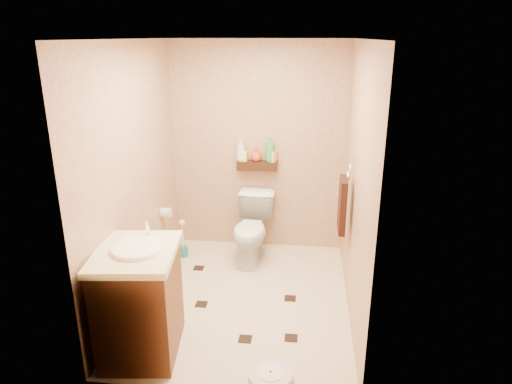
# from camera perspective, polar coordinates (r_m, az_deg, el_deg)

# --- Properties ---
(ground) EXTENTS (2.50, 2.50, 0.00)m
(ground) POSITION_cam_1_polar(r_m,az_deg,el_deg) (4.56, -1.57, -13.16)
(ground) COLOR beige
(ground) RESTS_ON ground
(wall_back) EXTENTS (2.00, 0.04, 2.40)m
(wall_back) POSITION_cam_1_polar(r_m,az_deg,el_deg) (5.25, 0.26, 5.46)
(wall_back) COLOR tan
(wall_back) RESTS_ON ground
(wall_front) EXTENTS (2.00, 0.04, 2.40)m
(wall_front) POSITION_cam_1_polar(r_m,az_deg,el_deg) (2.91, -5.30, -6.08)
(wall_front) COLOR tan
(wall_front) RESTS_ON ground
(wall_left) EXTENTS (0.04, 2.50, 2.40)m
(wall_left) POSITION_cam_1_polar(r_m,az_deg,el_deg) (4.31, -15.00, 1.78)
(wall_left) COLOR tan
(wall_left) RESTS_ON ground
(wall_right) EXTENTS (0.04, 2.50, 2.40)m
(wall_right) POSITION_cam_1_polar(r_m,az_deg,el_deg) (4.04, 12.47, 0.83)
(wall_right) COLOR tan
(wall_right) RESTS_ON ground
(ceiling) EXTENTS (2.00, 2.50, 0.02)m
(ceiling) POSITION_cam_1_polar(r_m,az_deg,el_deg) (3.86, -1.90, 18.57)
(ceiling) COLOR silver
(ceiling) RESTS_ON wall_back
(wall_shelf) EXTENTS (0.46, 0.14, 0.10)m
(wall_shelf) POSITION_cam_1_polar(r_m,az_deg,el_deg) (5.22, 0.16, 3.33)
(wall_shelf) COLOR #311B0D
(wall_shelf) RESTS_ON wall_back
(floor_accents) EXTENTS (1.18, 1.33, 0.01)m
(floor_accents) POSITION_cam_1_polar(r_m,az_deg,el_deg) (4.54, -1.54, -13.29)
(floor_accents) COLOR black
(floor_accents) RESTS_ON ground
(toilet) EXTENTS (0.46, 0.75, 0.74)m
(toilet) POSITION_cam_1_polar(r_m,az_deg,el_deg) (5.12, -0.52, -4.70)
(toilet) COLOR white
(toilet) RESTS_ON ground
(vanity) EXTENTS (0.69, 0.80, 1.03)m
(vanity) POSITION_cam_1_polar(r_m,az_deg,el_deg) (3.79, -14.32, -12.92)
(vanity) COLOR brown
(vanity) RESTS_ON ground
(bathroom_scale) EXTENTS (0.35, 0.35, 0.07)m
(bathroom_scale) POSITION_cam_1_polar(r_m,az_deg,el_deg) (3.65, 1.81, -21.97)
(bathroom_scale) COLOR silver
(bathroom_scale) RESTS_ON ground
(toilet_brush) EXTENTS (0.11, 0.11, 0.46)m
(toilet_brush) POSITION_cam_1_polar(r_m,az_deg,el_deg) (5.35, -9.11, -6.36)
(toilet_brush) COLOR #1C706F
(toilet_brush) RESTS_ON ground
(towel_ring) EXTENTS (0.12, 0.30, 0.76)m
(towel_ring) POSITION_cam_1_polar(r_m,az_deg,el_deg) (4.35, 10.80, -1.30)
(towel_ring) COLOR silver
(towel_ring) RESTS_ON wall_right
(toilet_paper) EXTENTS (0.12, 0.11, 0.12)m
(toilet_paper) POSITION_cam_1_polar(r_m,az_deg,el_deg) (5.06, -11.18, -2.55)
(toilet_paper) COLOR silver
(toilet_paper) RESTS_ON wall_left
(bottle_a) EXTENTS (0.14, 0.14, 0.26)m
(bottle_a) POSITION_cam_1_polar(r_m,az_deg,el_deg) (5.20, -1.93, 5.30)
(bottle_a) COLOR silver
(bottle_a) RESTS_ON wall_shelf
(bottle_b) EXTENTS (0.08, 0.08, 0.16)m
(bottle_b) POSITION_cam_1_polar(r_m,az_deg,el_deg) (5.20, -1.54, 4.78)
(bottle_b) COLOR #F4FF35
(bottle_b) RESTS_ON wall_shelf
(bottle_c) EXTENTS (0.17, 0.17, 0.16)m
(bottle_c) POSITION_cam_1_polar(r_m,az_deg,el_deg) (5.19, 0.03, 4.73)
(bottle_c) COLOR red
(bottle_c) RESTS_ON wall_shelf
(bottle_d) EXTENTS (0.14, 0.14, 0.28)m
(bottle_d) POSITION_cam_1_polar(r_m,az_deg,el_deg) (5.16, 1.78, 5.31)
(bottle_d) COLOR green
(bottle_d) RESTS_ON wall_shelf
(bottle_e) EXTENTS (0.11, 0.11, 0.18)m
(bottle_e) POSITION_cam_1_polar(r_m,az_deg,el_deg) (5.17, 2.02, 4.79)
(bottle_e) COLOR #E4B84C
(bottle_e) RESTS_ON wall_shelf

